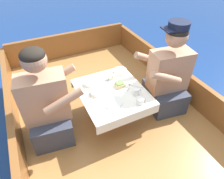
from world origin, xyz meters
TOP-DOWN VIEW (x-y plane):
  - ground_plane at (0.00, 0.00)m, footprint 60.00×60.00m
  - boat_deck at (0.00, 0.00)m, footprint 1.95×3.13m
  - gunwale_port at (-0.94, 0.00)m, footprint 0.06×3.13m
  - gunwale_starboard at (0.94, 0.00)m, footprint 0.06×3.13m
  - bow_coaming at (0.00, 1.53)m, footprint 1.83×0.06m
  - cockpit_table at (0.00, -0.00)m, footprint 0.63×0.71m
  - person_port at (-0.61, 0.06)m, footprint 0.56×0.49m
  - person_starboard at (0.61, -0.07)m, footprint 0.56×0.50m
  - plate_sandwich at (0.10, 0.02)m, footprint 0.19×0.19m
  - plate_bread at (-0.07, -0.13)m, footprint 0.21×0.21m
  - sandwich at (0.10, 0.02)m, footprint 0.10×0.09m
  - bowl_port_near at (0.22, 0.24)m, footprint 0.14×0.14m
  - bowl_starboard_near at (-0.15, 0.02)m, footprint 0.11×0.11m
  - bowl_center_far at (-0.16, 0.19)m, footprint 0.11×0.11m
  - coffee_cup_port at (0.15, -0.27)m, footprint 0.10×0.07m
  - coffee_cup_starboard at (0.18, -0.15)m, footprint 0.09×0.06m
  - tin_can at (0.08, 0.18)m, footprint 0.07×0.07m
  - utensil_spoon_center at (-0.22, 0.01)m, footprint 0.08×0.16m
  - utensil_spoon_starboard at (-0.07, 0.22)m, footprint 0.16×0.08m
  - utensil_knife_port at (0.13, 0.30)m, footprint 0.16×0.07m
  - utensil_fork_starboard at (0.23, -0.02)m, footprint 0.13×0.14m
  - utensil_knife_starboard at (0.02, 0.15)m, footprint 0.14×0.12m

SIDE VIEW (x-z plane):
  - ground_plane at x=0.00m, z-range 0.00..0.00m
  - boat_deck at x=0.00m, z-range 0.00..0.30m
  - gunwale_port at x=-0.94m, z-range 0.30..0.62m
  - gunwale_starboard at x=0.94m, z-range 0.30..0.62m
  - bow_coaming at x=0.00m, z-range 0.30..0.67m
  - cockpit_table at x=0.00m, z-range 0.44..0.81m
  - utensil_knife_port at x=0.13m, z-range 0.67..0.67m
  - utensil_fork_starboard at x=0.23m, z-range 0.67..0.67m
  - utensil_knife_starboard at x=0.02m, z-range 0.67..0.67m
  - utensil_spoon_center at x=-0.22m, z-range 0.67..0.68m
  - utensil_spoon_starboard at x=-0.07m, z-range 0.67..0.68m
  - plate_sandwich at x=0.10m, z-range 0.67..0.68m
  - plate_bread at x=-0.07m, z-range 0.67..0.68m
  - person_port at x=-0.61m, z-range 0.20..1.15m
  - bowl_center_far at x=-0.16m, z-range 0.67..0.71m
  - bowl_port_near at x=0.22m, z-range 0.67..0.71m
  - bowl_starboard_near at x=-0.15m, z-range 0.67..0.71m
  - person_starboard at x=0.61m, z-range 0.20..1.19m
  - tin_can at x=0.08m, z-range 0.67..0.72m
  - coffee_cup_port at x=0.15m, z-range 0.67..0.73m
  - sandwich at x=0.10m, z-range 0.68..0.73m
  - coffee_cup_starboard at x=0.18m, z-range 0.67..0.74m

